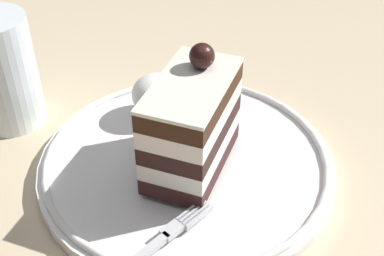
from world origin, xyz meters
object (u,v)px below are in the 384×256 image
(whipped_cream_dollop, at_px, (156,94))
(fork, at_px, (157,244))
(cake_slice, at_px, (192,124))
(drink_glass_far, at_px, (3,78))
(dessert_plate, at_px, (192,163))

(whipped_cream_dollop, height_order, fork, whipped_cream_dollop)
(cake_slice, bearing_deg, whipped_cream_dollop, 30.57)
(fork, bearing_deg, drink_glass_far, 48.06)
(fork, relative_size, drink_glass_far, 0.88)
(cake_slice, relative_size, fork, 1.13)
(dessert_plate, distance_m, cake_slice, 0.05)
(cake_slice, relative_size, whipped_cream_dollop, 2.34)
(dessert_plate, bearing_deg, fork, 172.39)
(dessert_plate, height_order, whipped_cream_dollop, whipped_cream_dollop)
(dessert_plate, xyz_separation_m, fork, (-0.10, 0.01, 0.01))
(dessert_plate, height_order, drink_glass_far, drink_glass_far)
(whipped_cream_dollop, relative_size, drink_glass_far, 0.43)
(cake_slice, relative_size, drink_glass_far, 1.00)
(cake_slice, height_order, drink_glass_far, cake_slice)
(drink_glass_far, bearing_deg, fork, -131.94)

